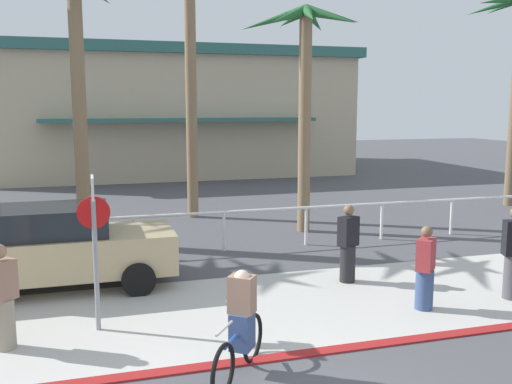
% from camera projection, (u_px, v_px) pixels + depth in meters
% --- Properties ---
extents(ground_plane, '(80.00, 80.00, 0.00)m').
position_uv_depth(ground_plane, '(172.00, 240.00, 15.60)').
color(ground_plane, '#4C4C51').
extents(sidewalk_strip, '(44.00, 4.00, 0.02)m').
position_uv_depth(sidewalk_strip, '(219.00, 313.00, 10.11)').
color(sidewalk_strip, beige).
rests_on(sidewalk_strip, ground).
extents(curb_paint, '(44.00, 0.24, 0.03)m').
position_uv_depth(curb_paint, '(250.00, 361.00, 8.21)').
color(curb_paint, maroon).
rests_on(curb_paint, ground).
extents(building_backdrop, '(19.04, 13.11, 6.61)m').
position_uv_depth(building_backdrop, '(165.00, 112.00, 32.65)').
color(building_backdrop, '#BCAD8E').
rests_on(building_backdrop, ground).
extents(rail_fence, '(20.21, 0.08, 1.04)m').
position_uv_depth(rail_fence, '(180.00, 221.00, 14.06)').
color(rail_fence, white).
rests_on(rail_fence, ground).
extents(stop_sign_bike_lane, '(0.52, 0.56, 2.56)m').
position_uv_depth(stop_sign_bike_lane, '(94.00, 231.00, 9.10)').
color(stop_sign_bike_lane, gray).
rests_on(stop_sign_bike_lane, ground).
extents(palm_tree_4, '(2.99, 3.32, 7.06)m').
position_uv_depth(palm_tree_4, '(76.00, 42.00, 14.44)').
color(palm_tree_4, '#846B4C').
rests_on(palm_tree_4, ground).
extents(palm_tree_5, '(3.46, 3.28, 9.26)m').
position_uv_depth(palm_tree_5, '(190.00, 1.00, 17.94)').
color(palm_tree_5, '#846B4C').
rests_on(palm_tree_5, ground).
extents(palm_tree_6, '(3.43, 2.76, 6.46)m').
position_uv_depth(palm_tree_6, '(305.00, 63.00, 16.07)').
color(palm_tree_6, '#846B4C').
rests_on(palm_tree_6, ground).
extents(car_tan_1, '(4.40, 2.02, 1.69)m').
position_uv_depth(car_tan_1, '(59.00, 247.00, 11.38)').
color(car_tan_1, tan).
rests_on(car_tan_1, ground).
extents(cyclist_blue_0, '(1.13, 1.50, 1.50)m').
position_uv_depth(cyclist_blue_0, '(241.00, 326.00, 7.74)').
color(cyclist_blue_0, black).
rests_on(cyclist_blue_0, ground).
extents(pedestrian_0, '(0.47, 0.42, 1.65)m').
position_uv_depth(pedestrian_0, '(348.00, 247.00, 11.79)').
color(pedestrian_0, '#232326').
rests_on(pedestrian_0, ground).
extents(pedestrian_1, '(0.47, 0.46, 1.56)m').
position_uv_depth(pedestrian_1, '(425.00, 272.00, 10.20)').
color(pedestrian_1, '#384C7A').
rests_on(pedestrian_1, ground).
extents(pedestrian_3, '(0.47, 0.46, 1.64)m').
position_uv_depth(pedestrian_3, '(3.00, 302.00, 8.52)').
color(pedestrian_3, gray).
rests_on(pedestrian_3, ground).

